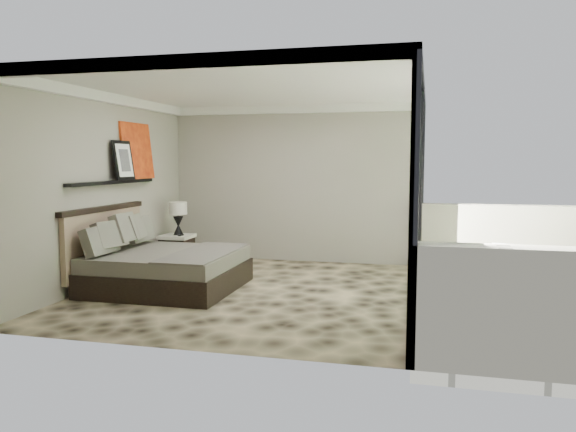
% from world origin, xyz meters
% --- Properties ---
extents(floor, '(5.00, 5.00, 0.00)m').
position_xyz_m(floor, '(0.00, 0.00, 0.00)').
color(floor, black).
rests_on(floor, ground).
extents(ceiling, '(4.50, 5.00, 0.02)m').
position_xyz_m(ceiling, '(0.00, 0.00, 2.79)').
color(ceiling, silver).
rests_on(ceiling, back_wall).
extents(back_wall, '(4.50, 0.02, 2.80)m').
position_xyz_m(back_wall, '(0.00, 2.49, 1.40)').
color(back_wall, gray).
rests_on(back_wall, floor).
extents(left_wall, '(0.02, 5.00, 2.80)m').
position_xyz_m(left_wall, '(-2.24, 0.00, 1.40)').
color(left_wall, gray).
rests_on(left_wall, floor).
extents(glass_wall, '(0.08, 5.00, 2.80)m').
position_xyz_m(glass_wall, '(2.25, 0.00, 1.40)').
color(glass_wall, white).
rests_on(glass_wall, floor).
extents(terrace_slab, '(3.00, 5.00, 0.12)m').
position_xyz_m(terrace_slab, '(3.75, 0.00, -0.06)').
color(terrace_slab, silver).
rests_on(terrace_slab, ground).
extents(picture_ledge, '(0.12, 2.20, 0.05)m').
position_xyz_m(picture_ledge, '(-2.18, 0.10, 1.50)').
color(picture_ledge, black).
rests_on(picture_ledge, left_wall).
extents(bed, '(2.01, 1.95, 1.11)m').
position_xyz_m(bed, '(-1.31, -0.15, 0.33)').
color(bed, black).
rests_on(bed, floor).
extents(nightstand, '(0.68, 0.68, 0.52)m').
position_xyz_m(nightstand, '(-1.91, 1.66, 0.26)').
color(nightstand, black).
rests_on(nightstand, floor).
extents(table_lamp, '(0.32, 0.32, 0.58)m').
position_xyz_m(table_lamp, '(-1.88, 1.66, 0.89)').
color(table_lamp, black).
rests_on(table_lamp, nightstand).
extents(abstract_canvas, '(0.13, 0.90, 0.90)m').
position_xyz_m(abstract_canvas, '(-2.19, 0.85, 1.97)').
color(abstract_canvas, '#C44B10').
rests_on(abstract_canvas, picture_ledge).
extents(framed_print, '(0.11, 0.50, 0.60)m').
position_xyz_m(framed_print, '(-2.14, 0.33, 1.82)').
color(framed_print, black).
rests_on(framed_print, picture_ledge).
extents(ottoman, '(0.67, 0.67, 0.53)m').
position_xyz_m(ottoman, '(4.45, 1.31, 0.26)').
color(ottoman, white).
rests_on(ottoman, terrace_slab).
extents(lounger, '(1.32, 1.96, 0.70)m').
position_xyz_m(lounger, '(3.45, -0.22, 0.22)').
color(lounger, white).
rests_on(lounger, terrace_slab).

